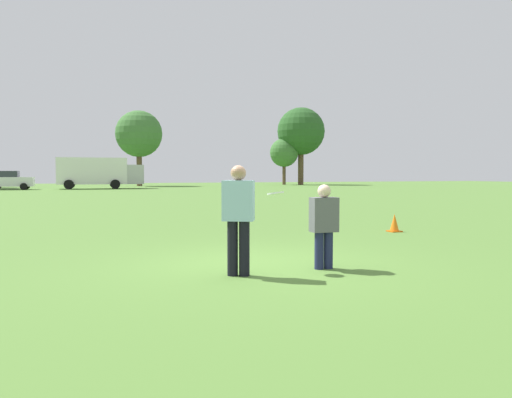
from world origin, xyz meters
TOP-DOWN VIEW (x-y plane):
  - ground_plane at (0.00, 0.00)m, footprint 151.74×151.74m
  - player_thrower at (-0.61, -0.76)m, footprint 0.54×0.45m
  - player_defender at (0.87, -0.71)m, footprint 0.44×0.27m
  - frisbee at (0.07, -0.58)m, footprint 0.27×0.27m
  - traffic_cone at (5.09, 3.26)m, footprint 0.32×0.32m
  - parked_car_mid_right at (-9.09, 45.12)m, footprint 4.26×2.33m
  - box_truck at (-0.83, 45.53)m, footprint 8.58×3.21m
  - tree_east_birch at (4.46, 55.74)m, footprint 5.83×5.83m
  - tree_east_oak at (24.50, 56.26)m, footprint 4.01×4.01m
  - tree_far_east_pine at (26.93, 55.91)m, footprint 6.70×6.70m

SIDE VIEW (x-z plane):
  - ground_plane at x=0.00m, z-range 0.00..0.00m
  - traffic_cone at x=5.09m, z-range -0.01..0.47m
  - player_defender at x=0.87m, z-range 0.08..1.46m
  - parked_car_mid_right at x=-9.09m, z-range 0.01..1.83m
  - player_thrower at x=-0.61m, z-range 0.11..1.80m
  - frisbee at x=0.07m, z-range 1.20..1.29m
  - box_truck at x=-0.83m, z-range 0.16..3.34m
  - tree_east_oak at x=24.50m, z-range 1.22..7.75m
  - tree_east_birch at x=4.46m, z-range 1.78..11.26m
  - tree_far_east_pine at x=26.93m, z-range 2.04..12.93m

